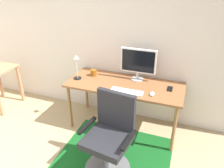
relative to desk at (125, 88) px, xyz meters
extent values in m
cube|color=beige|center=(-0.45, 0.41, 0.63)|extent=(6.00, 0.10, 2.60)
cube|color=#13551D|center=(0.08, -0.79, -0.67)|extent=(1.41, 1.46, 0.01)
cube|color=brown|center=(0.00, 0.00, 0.05)|extent=(1.63, 0.68, 0.03)
cylinder|color=#90613A|center=(-0.76, -0.28, -0.32)|extent=(0.04, 0.04, 0.71)
cylinder|color=#90613A|center=(0.76, -0.28, -0.32)|extent=(0.04, 0.04, 0.71)
cylinder|color=#90613A|center=(-0.76, 0.28, -0.32)|extent=(0.04, 0.04, 0.71)
cylinder|color=#90613A|center=(0.76, 0.28, -0.32)|extent=(0.04, 0.04, 0.71)
cylinder|color=#B2B2B7|center=(0.13, 0.20, 0.07)|extent=(0.18, 0.18, 0.01)
cylinder|color=#B2B2B7|center=(0.13, 0.20, 0.13)|extent=(0.04, 0.04, 0.10)
cube|color=white|center=(0.13, 0.20, 0.36)|extent=(0.51, 0.04, 0.35)
cube|color=black|center=(0.13, 0.18, 0.36)|extent=(0.47, 0.00, 0.31)
cube|color=white|center=(0.09, -0.22, 0.08)|extent=(0.43, 0.13, 0.02)
ellipsoid|color=white|center=(0.42, -0.18, 0.08)|extent=(0.06, 0.10, 0.03)
cylinder|color=#8E5214|center=(-0.53, 0.10, 0.11)|extent=(0.09, 0.09, 0.10)
cube|color=black|center=(0.62, 0.06, 0.07)|extent=(0.07, 0.14, 0.01)
cylinder|color=black|center=(-0.71, -0.07, 0.07)|extent=(0.11, 0.11, 0.01)
cylinder|color=beige|center=(-0.71, -0.07, 0.23)|extent=(0.02, 0.02, 0.30)
cone|color=beige|center=(-0.71, -0.07, 0.41)|extent=(0.08, 0.08, 0.06)
cylinder|color=slate|center=(0.08, -0.89, -0.43)|extent=(0.06, 0.06, 0.38)
cube|color=#232328|center=(0.08, -0.89, -0.20)|extent=(0.55, 0.55, 0.08)
cube|color=#232328|center=(0.11, -0.68, 0.07)|extent=(0.46, 0.12, 0.47)
cube|color=black|center=(-0.18, -0.85, -0.09)|extent=(0.09, 0.34, 0.03)
cube|color=black|center=(0.34, -0.92, -0.09)|extent=(0.09, 0.34, 0.03)
cube|color=tan|center=(-1.99, 0.09, -0.33)|extent=(0.04, 0.04, 0.69)
camera|label=1|loc=(0.78, -2.65, 1.48)|focal=35.21mm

